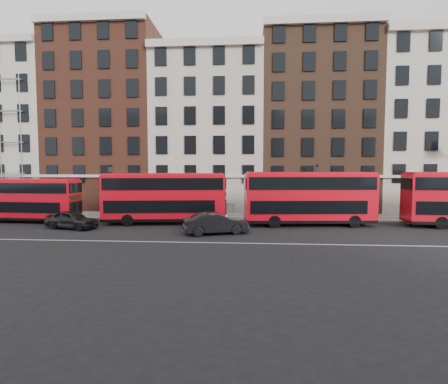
# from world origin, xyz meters

# --- Properties ---
(ground) EXTENTS (120.00, 120.00, 0.00)m
(ground) POSITION_xyz_m (0.00, 0.00, 0.00)
(ground) COLOR black
(ground) RESTS_ON ground
(pavement) EXTENTS (80.00, 5.00, 0.15)m
(pavement) POSITION_xyz_m (0.00, 10.50, 0.07)
(pavement) COLOR slate
(pavement) RESTS_ON ground
(kerb) EXTENTS (80.00, 0.30, 0.16)m
(kerb) POSITION_xyz_m (0.00, 8.00, 0.08)
(kerb) COLOR gray
(kerb) RESTS_ON ground
(road_centre_line) EXTENTS (70.00, 0.12, 0.01)m
(road_centre_line) POSITION_xyz_m (0.00, -2.00, 0.01)
(road_centre_line) COLOR white
(road_centre_line) RESTS_ON ground
(building_terrace) EXTENTS (64.00, 11.95, 22.00)m
(building_terrace) POSITION_xyz_m (-0.31, 17.88, 10.24)
(building_terrace) COLOR #B3AD9B
(building_terrace) RESTS_ON ground
(bus_a) EXTENTS (9.89, 2.84, 4.11)m
(bus_a) POSITION_xyz_m (-15.96, 5.75, 2.21)
(bus_a) COLOR red
(bus_a) RESTS_ON ground
(bus_b) EXTENTS (11.26, 3.93, 4.64)m
(bus_b) POSITION_xyz_m (-2.78, 5.74, 2.49)
(bus_b) COLOR red
(bus_b) RESTS_ON ground
(bus_c) EXTENTS (11.52, 3.72, 4.76)m
(bus_c) POSITION_xyz_m (10.16, 5.74, 2.55)
(bus_c) COLOR red
(bus_c) RESTS_ON ground
(car_rear) EXTENTS (4.85, 2.90, 1.55)m
(car_rear) POSITION_xyz_m (-9.97, 2.62, 0.77)
(car_rear) COLOR black
(car_rear) RESTS_ON ground
(car_front) EXTENTS (5.33, 3.33, 1.66)m
(car_front) POSITION_xyz_m (2.37, 1.24, 0.83)
(car_front) COLOR black
(car_front) RESTS_ON ground
(lamp_post_left) EXTENTS (0.44, 0.44, 5.33)m
(lamp_post_left) POSITION_xyz_m (-8.89, 8.35, 3.08)
(lamp_post_left) COLOR black
(lamp_post_left) RESTS_ON pavement
(lamp_post_right) EXTENTS (0.44, 0.44, 5.33)m
(lamp_post_right) POSITION_xyz_m (11.45, 8.89, 3.08)
(lamp_post_right) COLOR black
(lamp_post_right) RESTS_ON pavement
(traffic_light) EXTENTS (0.25, 0.45, 3.27)m
(traffic_light) POSITION_xyz_m (22.20, 8.10, 2.45)
(traffic_light) COLOR black
(traffic_light) RESTS_ON pavement
(iron_railings) EXTENTS (6.60, 0.06, 1.00)m
(iron_railings) POSITION_xyz_m (0.00, 12.70, 0.65)
(iron_railings) COLOR black
(iron_railings) RESTS_ON pavement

